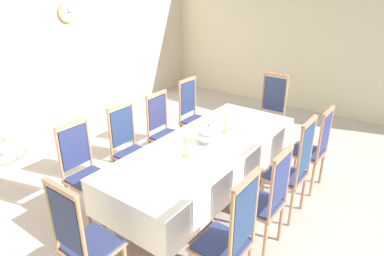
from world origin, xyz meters
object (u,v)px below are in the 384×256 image
(candlestick_east, at_px, (225,123))
(bowl_near_left, at_px, (208,118))
(chair_north_b, at_px, (130,147))
(soup_tureen, at_px, (209,134))
(chair_north_c, at_px, (164,131))
(bowl_near_right, at_px, (199,125))
(chair_north_d, at_px, (194,115))
(chair_south_c, at_px, (292,168))
(spoon_secondary, at_px, (203,122))
(dining_table, at_px, (207,149))
(chair_south_b, at_px, (266,199))
(chair_south_d, at_px, (312,148))
(chair_head_west, at_px, (84,240))
(spoon_primary, at_px, (211,117))
(candlestick_west, at_px, (186,146))
(chair_south_a, at_px, (229,237))
(mounted_clock, at_px, (67,12))
(chair_north_a, at_px, (84,170))
(chair_head_east, at_px, (269,113))

(candlestick_east, xyz_separation_m, bowl_near_left, (0.24, 0.40, -0.11))
(chair_north_b, xyz_separation_m, soup_tureen, (0.39, -0.94, 0.30))
(chair_north_c, xyz_separation_m, bowl_near_right, (0.06, -0.56, 0.21))
(chair_north_c, xyz_separation_m, chair_north_d, (0.72, 0.00, 0.01))
(chair_north_b, height_order, chair_south_c, chair_south_c)
(spoon_secondary, bearing_deg, candlestick_east, -92.19)
(dining_table, height_order, chair_south_b, chair_south_b)
(spoon_secondary, bearing_deg, chair_north_b, 159.79)
(dining_table, relative_size, spoon_secondary, 15.63)
(chair_south_c, distance_m, bowl_near_left, 1.40)
(chair_south_d, height_order, soup_tureen, chair_south_d)
(chair_head_west, bearing_deg, spoon_secondary, 99.86)
(chair_north_d, relative_size, bowl_near_right, 6.42)
(chair_south_b, relative_size, spoon_primary, 6.39)
(chair_south_c, relative_size, chair_head_west, 1.03)
(chair_north_b, bearing_deg, candlestick_west, 86.93)
(chair_head_west, distance_m, soup_tureen, 1.84)
(chair_head_west, xyz_separation_m, soup_tureen, (1.82, -0.00, 0.28))
(chair_south_a, relative_size, bowl_near_left, 8.45)
(chair_north_b, height_order, soup_tureen, chair_north_b)
(chair_south_b, relative_size, candlestick_west, 3.38)
(candlestick_west, xyz_separation_m, mounted_clock, (1.10, 3.42, 1.13))
(candlestick_east, relative_size, mounted_clock, 0.98)
(chair_north_b, distance_m, spoon_primary, 1.22)
(chair_north_a, distance_m, chair_north_c, 1.37)
(chair_head_east, bearing_deg, chair_south_c, 122.65)
(chair_north_c, height_order, candlestick_east, chair_north_c)
(chair_north_c, distance_m, chair_head_east, 1.74)
(chair_head_east, bearing_deg, candlestick_east, 90.00)
(chair_north_b, bearing_deg, bowl_near_right, 142.27)
(soup_tureen, height_order, bowl_near_left, soup_tureen)
(dining_table, distance_m, candlestick_west, 0.45)
(mounted_clock, bearing_deg, spoon_secondary, -93.66)
(spoon_secondary, bearing_deg, candlestick_west, -144.39)
(chair_south_d, bearing_deg, chair_south_a, -179.84)
(chair_head_east, bearing_deg, chair_south_a, 108.32)
(dining_table, height_order, spoon_secondary, spoon_secondary)
(spoon_secondary, bearing_deg, chair_north_c, 121.38)
(chair_south_b, relative_size, chair_north_d, 0.97)
(chair_south_c, bearing_deg, mounted_clock, 84.98)
(chair_south_b, height_order, chair_south_c, chair_south_c)
(chair_north_d, xyz_separation_m, bowl_near_left, (-0.39, -0.53, 0.20))
(chair_south_a, bearing_deg, bowl_near_right, 42.41)
(candlestick_west, xyz_separation_m, bowl_near_right, (0.78, 0.37, -0.11))
(candlestick_west, relative_size, bowl_near_right, 1.85)
(chair_north_a, distance_m, chair_head_west, 1.18)
(chair_south_b, relative_size, soup_tureen, 3.82)
(chair_head_west, height_order, candlestick_west, chair_head_west)
(chair_north_a, distance_m, bowl_near_left, 1.79)
(chair_north_d, height_order, mounted_clock, mounted_clock)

